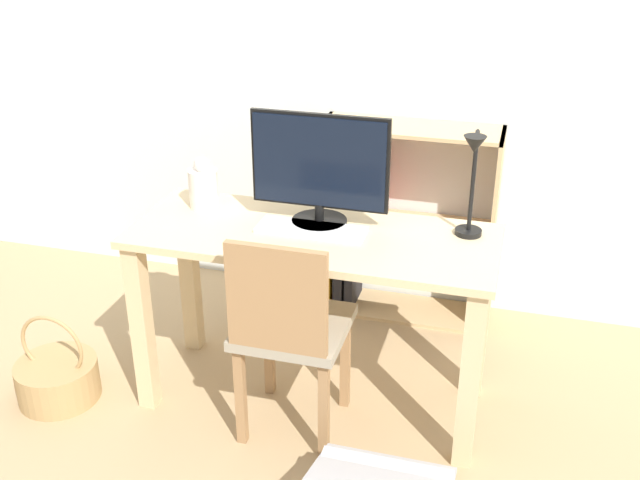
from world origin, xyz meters
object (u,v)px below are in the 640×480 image
object	(u,v)px
monitor	(320,167)
bookshelf	(375,220)
desk_lamp	(472,176)
keyboard	(312,230)
vase	(203,186)
chair	(289,328)
basket	(58,378)

from	to	relation	value
monitor	bookshelf	distance (m)	0.87
desk_lamp	keyboard	bearing A→B (deg)	-171.87
keyboard	vase	xyz separation A→B (m)	(-0.49, 0.12, 0.08)
monitor	desk_lamp	bearing A→B (deg)	-0.24
vase	bookshelf	world-z (taller)	vase
monitor	bookshelf	xyz separation A→B (m)	(0.08, 0.71, -0.51)
desk_lamp	bookshelf	size ratio (longest dim) A/B	0.43
keyboard	chair	bearing A→B (deg)	-93.88
keyboard	desk_lamp	size ratio (longest dim) A/B	1.00
keyboard	bookshelf	world-z (taller)	bookshelf
chair	bookshelf	world-z (taller)	bookshelf
basket	desk_lamp	bearing A→B (deg)	13.36
desk_lamp	bookshelf	world-z (taller)	desk_lamp
keyboard	desk_lamp	xyz separation A→B (m)	(0.57, 0.08, 0.24)
vase	basket	distance (m)	1.01
desk_lamp	vase	bearing A→B (deg)	178.18
desk_lamp	basket	size ratio (longest dim) A/B	1.05
chair	keyboard	bearing A→B (deg)	81.77
monitor	chair	bearing A→B (deg)	-94.51
monitor	vase	distance (m)	0.52
monitor	keyboard	distance (m)	0.24
vase	chair	xyz separation A→B (m)	(0.47, -0.36, -0.37)
keyboard	bookshelf	bearing A→B (deg)	83.78
monitor	chair	size ratio (longest dim) A/B	0.61
desk_lamp	chair	size ratio (longest dim) A/B	0.48
bookshelf	vase	bearing A→B (deg)	-130.39
keyboard	desk_lamp	distance (m)	0.63
monitor	vase	world-z (taller)	monitor
vase	chair	distance (m)	0.70
bookshelf	basket	distance (m)	1.59
monitor	desk_lamp	size ratio (longest dim) A/B	1.29
desk_lamp	basket	world-z (taller)	desk_lamp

